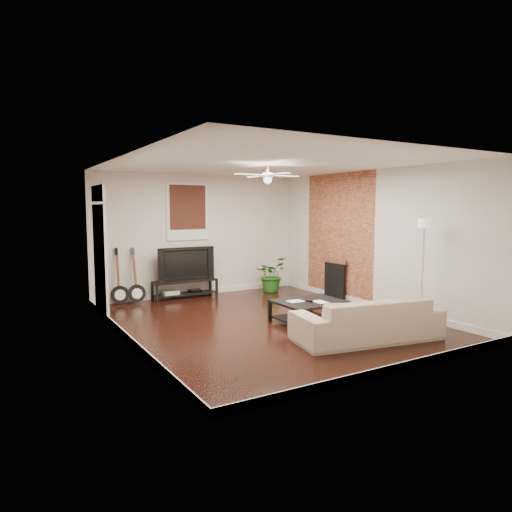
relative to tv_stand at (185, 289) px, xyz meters
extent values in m
cube|color=black|center=(0.47, -2.78, -0.21)|extent=(5.00, 6.00, 0.01)
cube|color=white|center=(0.47, -2.78, 2.59)|extent=(5.00, 6.00, 0.01)
cube|color=silver|center=(0.47, 0.22, 1.19)|extent=(5.00, 0.01, 2.80)
cube|color=silver|center=(0.47, -5.78, 1.19)|extent=(5.00, 0.01, 2.80)
cube|color=silver|center=(-2.03, -2.78, 1.19)|extent=(0.01, 6.00, 2.80)
cube|color=silver|center=(2.97, -2.78, 1.19)|extent=(0.01, 6.00, 2.80)
cube|color=brown|center=(2.96, -1.78, 1.19)|extent=(0.02, 2.20, 2.80)
cube|color=black|center=(2.67, -1.78, 0.25)|extent=(0.80, 1.10, 0.92)
cube|color=#34160E|center=(0.17, 0.19, 1.74)|extent=(1.00, 0.06, 1.30)
cube|color=white|center=(-1.99, -0.88, 1.04)|extent=(0.08, 1.00, 2.50)
cube|color=black|center=(0.00, 0.00, 0.00)|extent=(1.47, 0.39, 0.41)
imported|color=black|center=(0.00, 0.02, 0.58)|extent=(1.32, 0.17, 0.76)
cube|color=black|center=(0.95, -3.27, 0.00)|extent=(0.97, 0.97, 0.40)
imported|color=tan|center=(1.19, -4.54, 0.13)|extent=(2.41, 1.28, 0.67)
imported|color=#205F1B|center=(2.09, -0.33, 0.22)|extent=(0.98, 0.94, 0.85)
camera|label=1|loc=(-3.77, -9.62, 1.83)|focal=32.06mm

